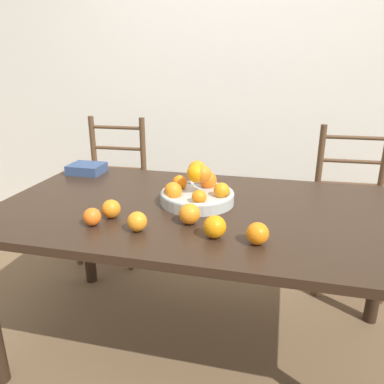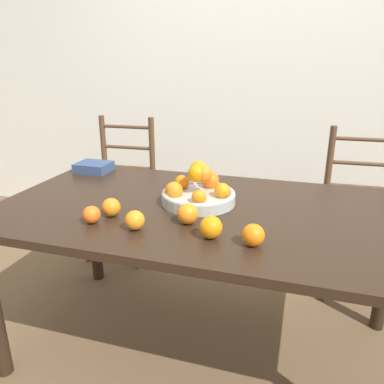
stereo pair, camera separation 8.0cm
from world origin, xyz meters
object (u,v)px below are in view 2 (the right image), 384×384
object	(u,v)px
fruit_bowl	(198,192)
orange_loose_5	(111,207)
orange_loose_3	(92,215)
orange_loose_0	(135,220)
orange_loose_2	(211,227)
book_stack	(94,167)
orange_loose_1	(253,235)
orange_loose_4	(188,214)
chair_right	(359,216)
chair_left	(122,191)

from	to	relation	value
fruit_bowl	orange_loose_5	world-z (taller)	fruit_bowl
orange_loose_3	orange_loose_0	bearing A→B (deg)	-2.05
fruit_bowl	orange_loose_2	xyz separation A→B (m)	(0.14, -0.33, -0.01)
orange_loose_0	book_stack	size ratio (longest dim) A/B	0.40
orange_loose_1	book_stack	world-z (taller)	orange_loose_1
orange_loose_0	book_stack	xyz separation A→B (m)	(-0.57, 0.65, -0.01)
orange_loose_4	chair_right	size ratio (longest dim) A/B	0.08
fruit_bowl	orange_loose_4	bearing A→B (deg)	-84.22
orange_loose_0	orange_loose_5	distance (m)	0.17
orange_loose_3	book_stack	xyz separation A→B (m)	(-0.38, 0.65, -0.01)
fruit_bowl	chair_left	size ratio (longest dim) A/B	0.33
orange_loose_2	orange_loose_3	size ratio (longest dim) A/B	1.19
orange_loose_0	orange_loose_4	distance (m)	0.21
orange_loose_1	orange_loose_4	world-z (taller)	orange_loose_4
orange_loose_3	chair_left	size ratio (longest dim) A/B	0.07
orange_loose_0	book_stack	world-z (taller)	orange_loose_0
orange_loose_5	chair_left	world-z (taller)	chair_left
orange_loose_1	orange_loose_5	bearing A→B (deg)	171.03
orange_loose_3	chair_right	bearing A→B (deg)	44.60
chair_left	orange_loose_5	bearing A→B (deg)	-66.89
orange_loose_3	orange_loose_4	bearing A→B (deg)	15.86
orange_loose_1	orange_loose_3	distance (m)	0.63
orange_loose_0	chair_left	bearing A→B (deg)	119.84
fruit_bowl	chair_right	xyz separation A→B (m)	(0.79, 0.78, -0.34)
book_stack	fruit_bowl	bearing A→B (deg)	-23.51
orange_loose_1	chair_left	bearing A→B (deg)	134.08
orange_loose_3	chair_right	xyz separation A→B (m)	(1.13, 1.11, -0.32)
orange_loose_1	orange_loose_3	xyz separation A→B (m)	(-0.63, 0.01, -0.00)
orange_loose_4	chair_right	distance (m)	1.31
orange_loose_4	book_stack	bearing A→B (deg)	143.57
fruit_bowl	orange_loose_4	distance (m)	0.24
orange_loose_0	orange_loose_3	xyz separation A→B (m)	(-0.19, 0.01, -0.00)
fruit_bowl	orange_loose_2	size ratio (longest dim) A/B	3.96
orange_loose_5	orange_loose_3	bearing A→B (deg)	-114.80
orange_loose_2	orange_loose_4	bearing A→B (deg)	140.71
orange_loose_3	chair_left	bearing A→B (deg)	112.22
orange_loose_1	orange_loose_4	bearing A→B (deg)	157.67
fruit_bowl	chair_left	distance (m)	1.16
orange_loose_2	orange_loose_5	distance (m)	0.45
orange_loose_0	chair_right	world-z (taller)	chair_right
orange_loose_5	chair_right	size ratio (longest dim) A/B	0.08
orange_loose_5	chair_left	bearing A→B (deg)	115.67
orange_loose_2	orange_loose_3	distance (m)	0.48
orange_loose_2	book_stack	world-z (taller)	orange_loose_2
orange_loose_4	book_stack	world-z (taller)	orange_loose_4
fruit_bowl	orange_loose_5	size ratio (longest dim) A/B	4.31
chair_right	orange_loose_2	bearing A→B (deg)	-122.93
orange_loose_4	chair_right	bearing A→B (deg)	52.79
orange_loose_1	orange_loose_5	world-z (taller)	orange_loose_1
fruit_bowl	orange_loose_0	distance (m)	0.38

